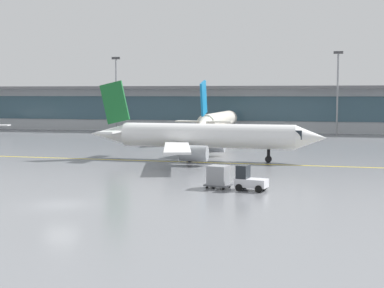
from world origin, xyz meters
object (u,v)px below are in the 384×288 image
(taxiing_regional_jet, at_px, (205,136))
(cargo_dolly_lead, at_px, (218,176))
(apron_light_mast_1, at_px, (116,91))
(apron_light_mast_2, at_px, (338,90))
(baggage_tug, at_px, (249,180))
(gate_airplane_1, at_px, (218,121))

(taxiing_regional_jet, bearing_deg, cargo_dolly_lead, -73.68)
(taxiing_regional_jet, height_order, apron_light_mast_1, apron_light_mast_1)
(taxiing_regional_jet, relative_size, apron_light_mast_2, 1.81)
(baggage_tug, bearing_deg, apron_light_mast_1, 130.35)
(apron_light_mast_1, bearing_deg, gate_airplane_1, -30.26)
(apron_light_mast_2, bearing_deg, cargo_dolly_lead, -100.53)
(taxiing_regional_jet, xyz_separation_m, apron_light_mast_1, (-28.36, 47.90, 5.67))
(taxiing_regional_jet, height_order, baggage_tug, taxiing_regional_jet)
(gate_airplane_1, xyz_separation_m, cargo_dolly_lead, (8.92, -53.16, -2.00))
(gate_airplane_1, xyz_separation_m, baggage_tug, (11.62, -53.76, -2.16))
(gate_airplane_1, height_order, apron_light_mast_1, apron_light_mast_1)
(gate_airplane_1, bearing_deg, apron_light_mast_1, 61.41)
(taxiing_regional_jet, bearing_deg, baggage_tug, -67.08)
(gate_airplane_1, relative_size, apron_light_mast_1, 1.95)
(apron_light_mast_1, height_order, apron_light_mast_2, apron_light_mast_2)
(baggage_tug, distance_m, cargo_dolly_lead, 2.77)
(taxiing_regional_jet, relative_size, cargo_dolly_lead, 12.20)
(apron_light_mast_1, bearing_deg, baggage_tug, -62.09)
(gate_airplane_1, distance_m, taxiing_regional_jet, 33.89)
(baggage_tug, height_order, cargo_dolly_lead, baggage_tug)
(gate_airplane_1, height_order, apron_light_mast_2, apron_light_mast_2)
(baggage_tug, xyz_separation_m, cargo_dolly_lead, (-2.70, 0.60, 0.16))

